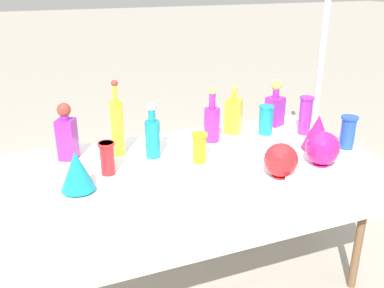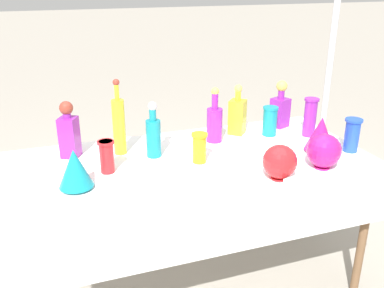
{
  "view_description": "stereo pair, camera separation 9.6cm",
  "coord_description": "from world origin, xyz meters",
  "px_view_note": "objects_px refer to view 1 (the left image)",
  "views": [
    {
      "loc": [
        -0.74,
        -1.83,
        1.66
      ],
      "look_at": [
        0.0,
        0.0,
        0.86
      ],
      "focal_mm": 40.0,
      "sensor_mm": 36.0,
      "label": 1
    },
    {
      "loc": [
        -0.65,
        -1.87,
        1.66
      ],
      "look_at": [
        0.0,
        0.0,
        0.86
      ],
      "focal_mm": 40.0,
      "sensor_mm": 36.0,
      "label": 2
    }
  ],
  "objects_px": {
    "square_decanter_2": "(67,134)",
    "round_bowl_1": "(323,148)",
    "round_bowl_0": "(281,160)",
    "slender_vase_2": "(199,146)",
    "slender_vase_3": "(348,131)",
    "tall_bottle_0": "(117,126)",
    "fluted_vase_1": "(77,171)",
    "square_decanter_1": "(234,114)",
    "cardboard_box_behind_left": "(185,181)",
    "square_decanter_0": "(275,106)",
    "slender_vase_1": "(107,157)",
    "slender_vase_0": "(266,119)",
    "slender_vase_4": "(305,114)",
    "tall_bottle_2": "(212,122)",
    "fluted_vase_0": "(318,132)",
    "canopy_pole": "(318,87)",
    "tall_bottle_1": "(153,135)"
  },
  "relations": [
    {
      "from": "tall_bottle_0",
      "to": "canopy_pole",
      "type": "height_order",
      "value": "canopy_pole"
    },
    {
      "from": "square_decanter_1",
      "to": "fluted_vase_0",
      "type": "height_order",
      "value": "square_decanter_1"
    },
    {
      "from": "tall_bottle_2",
      "to": "square_decanter_0",
      "type": "height_order",
      "value": "tall_bottle_2"
    },
    {
      "from": "square_decanter_2",
      "to": "round_bowl_1",
      "type": "bearing_deg",
      "value": -25.53
    },
    {
      "from": "tall_bottle_0",
      "to": "fluted_vase_1",
      "type": "distance_m",
      "value": 0.43
    },
    {
      "from": "round_bowl_0",
      "to": "slender_vase_2",
      "type": "bearing_deg",
      "value": 133.21
    },
    {
      "from": "slender_vase_3",
      "to": "slender_vase_2",
      "type": "bearing_deg",
      "value": 170.79
    },
    {
      "from": "cardboard_box_behind_left",
      "to": "slender_vase_3",
      "type": "bearing_deg",
      "value": -63.29
    },
    {
      "from": "fluted_vase_0",
      "to": "slender_vase_2",
      "type": "bearing_deg",
      "value": 172.59
    },
    {
      "from": "tall_bottle_0",
      "to": "slender_vase_4",
      "type": "xyz_separation_m",
      "value": [
        1.09,
        -0.1,
        -0.04
      ]
    },
    {
      "from": "square_decanter_0",
      "to": "fluted_vase_1",
      "type": "relative_size",
      "value": 1.56
    },
    {
      "from": "slender_vase_1",
      "to": "slender_vase_0",
      "type": "bearing_deg",
      "value": 11.24
    },
    {
      "from": "square_decanter_1",
      "to": "fluted_vase_1",
      "type": "height_order",
      "value": "square_decanter_1"
    },
    {
      "from": "tall_bottle_1",
      "to": "slender_vase_4",
      "type": "bearing_deg",
      "value": -0.4
    },
    {
      "from": "fluted_vase_1",
      "to": "cardboard_box_behind_left",
      "type": "height_order",
      "value": "fluted_vase_1"
    },
    {
      "from": "round_bowl_1",
      "to": "slender_vase_1",
      "type": "bearing_deg",
      "value": 163.43
    },
    {
      "from": "tall_bottle_1",
      "to": "slender_vase_3",
      "type": "height_order",
      "value": "tall_bottle_1"
    },
    {
      "from": "tall_bottle_2",
      "to": "fluted_vase_0",
      "type": "height_order",
      "value": "tall_bottle_2"
    },
    {
      "from": "slender_vase_2",
      "to": "fluted_vase_1",
      "type": "xyz_separation_m",
      "value": [
        -0.61,
        -0.09,
        0.01
      ]
    },
    {
      "from": "round_bowl_0",
      "to": "cardboard_box_behind_left",
      "type": "relative_size",
      "value": 0.39
    },
    {
      "from": "slender_vase_1",
      "to": "fluted_vase_0",
      "type": "relative_size",
      "value": 0.83
    },
    {
      "from": "slender_vase_2",
      "to": "round_bowl_1",
      "type": "xyz_separation_m",
      "value": [
        0.55,
        -0.26,
        0.01
      ]
    },
    {
      "from": "square_decanter_0",
      "to": "slender_vase_3",
      "type": "relative_size",
      "value": 1.6
    },
    {
      "from": "tall_bottle_1",
      "to": "slender_vase_0",
      "type": "xyz_separation_m",
      "value": [
        0.72,
        0.08,
        -0.03
      ]
    },
    {
      "from": "round_bowl_1",
      "to": "cardboard_box_behind_left",
      "type": "xyz_separation_m",
      "value": [
        -0.27,
        1.2,
        -0.69
      ]
    },
    {
      "from": "tall_bottle_0",
      "to": "square_decanter_2",
      "type": "relative_size",
      "value": 1.34
    },
    {
      "from": "round_bowl_1",
      "to": "slender_vase_4",
      "type": "bearing_deg",
      "value": 65.0
    },
    {
      "from": "tall_bottle_0",
      "to": "tall_bottle_2",
      "type": "distance_m",
      "value": 0.54
    },
    {
      "from": "slender_vase_0",
      "to": "slender_vase_4",
      "type": "xyz_separation_m",
      "value": [
        0.21,
        -0.09,
        0.03
      ]
    },
    {
      "from": "fluted_vase_1",
      "to": "square_decanter_1",
      "type": "bearing_deg",
      "value": 22.71
    },
    {
      "from": "tall_bottle_0",
      "to": "slender_vase_3",
      "type": "xyz_separation_m",
      "value": [
        1.17,
        -0.38,
        -0.06
      ]
    },
    {
      "from": "tall_bottle_2",
      "to": "round_bowl_0",
      "type": "bearing_deg",
      "value": -79.28
    },
    {
      "from": "tall_bottle_0",
      "to": "fluted_vase_0",
      "type": "relative_size",
      "value": 2.08
    },
    {
      "from": "slender_vase_3",
      "to": "fluted_vase_1",
      "type": "bearing_deg",
      "value": 178.24
    },
    {
      "from": "square_decanter_1",
      "to": "fluted_vase_1",
      "type": "distance_m",
      "value": 1.05
    },
    {
      "from": "square_decanter_1",
      "to": "cardboard_box_behind_left",
      "type": "distance_m",
      "value": 0.95
    },
    {
      "from": "fluted_vase_0",
      "to": "round_bowl_0",
      "type": "xyz_separation_m",
      "value": [
        -0.37,
        -0.22,
        -0.01
      ]
    },
    {
      "from": "tall_bottle_2",
      "to": "round_bowl_0",
      "type": "height_order",
      "value": "tall_bottle_2"
    },
    {
      "from": "tall_bottle_1",
      "to": "cardboard_box_behind_left",
      "type": "bearing_deg",
      "value": 58.65
    },
    {
      "from": "square_decanter_2",
      "to": "slender_vase_2",
      "type": "height_order",
      "value": "square_decanter_2"
    },
    {
      "from": "slender_vase_1",
      "to": "canopy_pole",
      "type": "bearing_deg",
      "value": 19.65
    },
    {
      "from": "slender_vase_1",
      "to": "fluted_vase_1",
      "type": "distance_m",
      "value": 0.2
    },
    {
      "from": "tall_bottle_2",
      "to": "square_decanter_1",
      "type": "relative_size",
      "value": 1.05
    },
    {
      "from": "tall_bottle_0",
      "to": "round_bowl_1",
      "type": "height_order",
      "value": "tall_bottle_0"
    },
    {
      "from": "slender_vase_3",
      "to": "cardboard_box_behind_left",
      "type": "distance_m",
      "value": 1.38
    },
    {
      "from": "square_decanter_1",
      "to": "slender_vase_4",
      "type": "relative_size",
      "value": 1.31
    },
    {
      "from": "slender_vase_3",
      "to": "tall_bottle_0",
      "type": "bearing_deg",
      "value": 162.14
    },
    {
      "from": "slender_vase_0",
      "to": "fluted_vase_1",
      "type": "xyz_separation_m",
      "value": [
        -1.14,
        -0.32,
        0.01
      ]
    },
    {
      "from": "round_bowl_0",
      "to": "canopy_pole",
      "type": "xyz_separation_m",
      "value": [
        0.91,
        0.93,
        0.04
      ]
    },
    {
      "from": "slender_vase_1",
      "to": "canopy_pole",
      "type": "xyz_separation_m",
      "value": [
        1.65,
        0.59,
        0.04
      ]
    }
  ]
}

